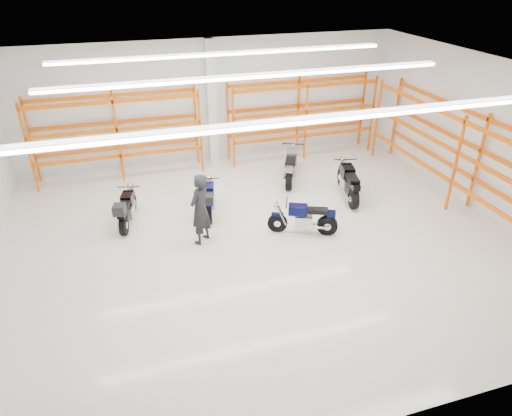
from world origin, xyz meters
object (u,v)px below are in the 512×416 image
object	(u,v)px
structural_column	(212,104)
standing_man	(200,209)
motorcycle_back_b	(209,200)
motorcycle_back_a	(126,210)
motorcycle_back_c	(291,166)
motorcycle_main	(306,219)
motorcycle_back_d	(349,183)

from	to	relation	value
structural_column	standing_man	bearing A→B (deg)	-105.98
motorcycle_back_b	structural_column	distance (m)	4.47
motorcycle_back_b	standing_man	distance (m)	1.58
motorcycle_back_a	motorcycle_back_c	size ratio (longest dim) A/B	0.93
motorcycle_main	standing_man	world-z (taller)	standing_man
motorcycle_back_c	structural_column	world-z (taller)	structural_column
motorcycle_back_b	motorcycle_back_c	bearing A→B (deg)	25.55
motorcycle_back_b	motorcycle_back_d	size ratio (longest dim) A/B	0.89
motorcycle_back_b	motorcycle_back_d	distance (m)	4.54
motorcycle_main	motorcycle_back_a	xyz separation A→B (m)	(-4.79, 1.95, 0.04)
motorcycle_main	structural_column	world-z (taller)	structural_column
motorcycle_back_b	standing_man	size ratio (longest dim) A/B	0.98
standing_man	structural_column	size ratio (longest dim) A/B	0.45
motorcycle_back_a	motorcycle_back_d	bearing A→B (deg)	-2.70
motorcycle_back_b	structural_column	xyz separation A→B (m)	(1.03, 3.98, 1.76)
motorcycle_back_a	standing_man	xyz separation A→B (m)	(1.90, -1.49, 0.51)
standing_man	structural_column	xyz separation A→B (m)	(1.54, 5.38, 1.24)
motorcycle_back_a	motorcycle_back_d	xyz separation A→B (m)	(6.94, -0.33, 0.02)
motorcycle_back_c	motorcycle_back_d	xyz separation A→B (m)	(1.30, -1.78, -0.02)
standing_man	motorcycle_back_d	bearing A→B (deg)	148.24
standing_man	structural_column	world-z (taller)	structural_column
motorcycle_back_b	standing_man	bearing A→B (deg)	-109.96
motorcycle_back_d	structural_column	size ratio (longest dim) A/B	0.49
motorcycle_back_b	motorcycle_back_a	bearing A→B (deg)	177.80
motorcycle_main	motorcycle_back_d	size ratio (longest dim) A/B	0.84
motorcycle_back_d	standing_man	distance (m)	5.20
motorcycle_back_a	structural_column	size ratio (longest dim) A/B	0.44
motorcycle_main	motorcycle_back_d	bearing A→B (deg)	36.98
motorcycle_back_a	motorcycle_back_c	world-z (taller)	motorcycle_back_c
motorcycle_back_d	standing_man	world-z (taller)	standing_man
motorcycle_main	motorcycle_back_a	bearing A→B (deg)	157.89
motorcycle_back_a	motorcycle_main	bearing A→B (deg)	-22.11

